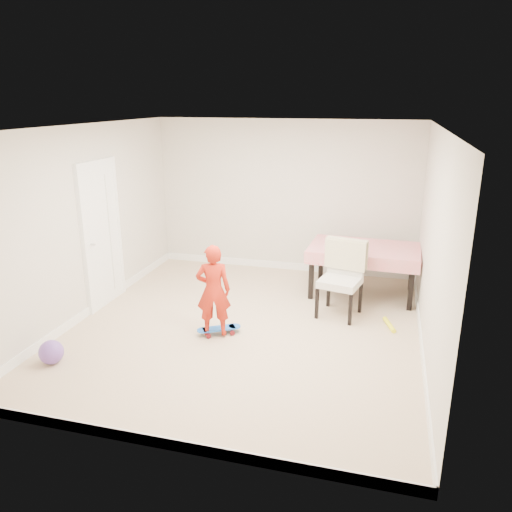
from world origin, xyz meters
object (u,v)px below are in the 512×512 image
(child, at_px, (213,293))
(skateboard, at_px, (219,331))
(dining_table, at_px, (363,271))
(dining_chair, at_px, (340,280))
(balloon, at_px, (51,352))

(child, bearing_deg, skateboard, -132.74)
(dining_table, xyz_separation_m, skateboard, (-1.70, -1.89, -0.34))
(dining_table, height_order, dining_chair, dining_chair)
(balloon, bearing_deg, dining_table, 43.07)
(dining_chair, distance_m, balloon, 3.78)
(balloon, bearing_deg, skateboard, 36.73)
(child, distance_m, balloon, 2.00)
(dining_table, relative_size, child, 1.38)
(dining_chair, distance_m, child, 1.81)
(dining_chair, relative_size, balloon, 3.80)
(dining_table, bearing_deg, balloon, -134.58)
(child, bearing_deg, dining_chair, -160.93)
(dining_chair, xyz_separation_m, child, (-1.47, -1.06, 0.06))
(dining_table, distance_m, child, 2.63)
(dining_table, distance_m, dining_chair, 0.95)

